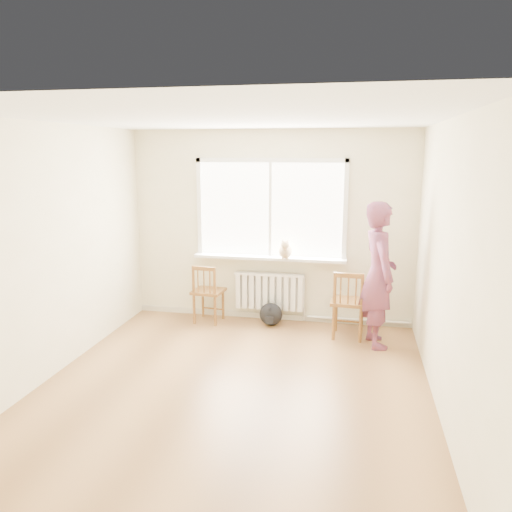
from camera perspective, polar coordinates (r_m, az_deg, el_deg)
The scene contains 13 objects.
floor at distance 5.34m, azimuth -2.62°, elevation -14.83°, with size 4.50×4.50×0.00m, color #9F7041.
ceiling at distance 4.78m, azimuth -2.93°, elevation 15.48°, with size 4.50×4.50×0.00m, color white.
back_wall at distance 7.05m, azimuth 1.71°, elevation 3.32°, with size 4.00×0.01×2.70m, color #F0E5C0.
window at distance 6.99m, azimuth 1.69°, elevation 5.83°, with size 2.12×0.05×1.42m.
windowsill at distance 7.02m, azimuth 1.53°, elevation -0.20°, with size 2.15×0.22×0.04m, color white.
radiator at distance 7.16m, azimuth 1.54°, elevation -4.01°, with size 1.00×0.12×0.55m.
heating_pipe at distance 7.20m, azimuth 11.49°, elevation -7.16°, with size 0.04×0.04×1.40m, color silver.
baseboard at distance 7.35m, azimuth 1.62°, elevation -6.85°, with size 4.00×0.03×0.08m, color beige.
chair_left at distance 7.11m, azimuth -5.59°, elevation -4.28°, with size 0.45×0.43×0.84m.
chair_right at distance 6.59m, azimuth 10.50°, elevation -5.47°, with size 0.47×0.45×0.90m.
person at distance 6.33m, azimuth 13.82°, elevation -2.10°, with size 0.66×0.43×1.81m, color #C74742.
cat at distance 6.87m, azimuth 3.39°, elevation 0.70°, with size 0.21×0.44×0.29m.
backpack at distance 7.03m, azimuth 1.72°, elevation -6.67°, with size 0.32×0.24×0.32m, color black.
Camera 1 is at (1.17, -4.62, 2.40)m, focal length 35.00 mm.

